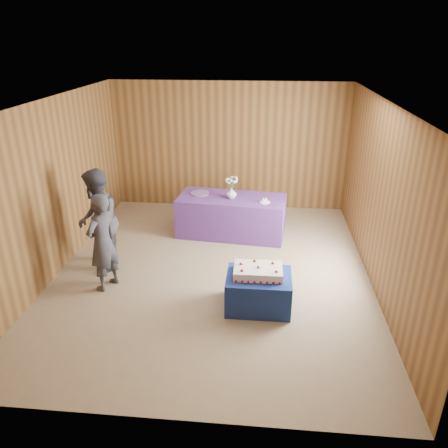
# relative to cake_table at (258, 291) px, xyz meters

# --- Properties ---
(ground) EXTENTS (6.00, 6.00, 0.00)m
(ground) POSITION_rel_cake_table_xyz_m (-0.76, 0.91, -0.25)
(ground) COLOR gray
(ground) RESTS_ON ground
(room_shell) EXTENTS (5.04, 6.04, 2.72)m
(room_shell) POSITION_rel_cake_table_xyz_m (-0.76, 0.91, 1.55)
(room_shell) COLOR brown
(room_shell) RESTS_ON ground
(cake_table) EXTENTS (0.90, 0.70, 0.50)m
(cake_table) POSITION_rel_cake_table_xyz_m (0.00, 0.00, 0.00)
(cake_table) COLOR navy
(cake_table) RESTS_ON ground
(serving_table) EXTENTS (2.08, 1.10, 0.75)m
(serving_table) POSITION_rel_cake_table_xyz_m (-0.57, 2.41, 0.12)
(serving_table) COLOR #5D328B
(serving_table) RESTS_ON ground
(sheet_cake) EXTENTS (0.71, 0.49, 0.16)m
(sheet_cake) POSITION_rel_cake_table_xyz_m (-0.02, 0.02, 0.31)
(sheet_cake) COLOR white
(sheet_cake) RESTS_ON cake_table
(vase) EXTENTS (0.19, 0.19, 0.20)m
(vase) POSITION_rel_cake_table_xyz_m (-0.58, 2.37, 0.60)
(vase) COLOR silver
(vase) RESTS_ON serving_table
(flower_spray) EXTENTS (0.24, 0.24, 0.18)m
(flower_spray) POSITION_rel_cake_table_xyz_m (-0.58, 2.37, 0.85)
(flower_spray) COLOR #376729
(flower_spray) RESTS_ON vase
(platter) EXTENTS (0.37, 0.37, 0.02)m
(platter) POSITION_rel_cake_table_xyz_m (-1.19, 2.56, 0.51)
(platter) COLOR #7251A3
(platter) RESTS_ON serving_table
(plate) EXTENTS (0.25, 0.25, 0.01)m
(plate) POSITION_rel_cake_table_xyz_m (0.05, 2.20, 0.51)
(plate) COLOR white
(plate) RESTS_ON serving_table
(cake_slice) EXTENTS (0.08, 0.07, 0.09)m
(cake_slice) POSITION_rel_cake_table_xyz_m (0.05, 2.20, 0.55)
(cake_slice) COLOR white
(cake_slice) RESTS_ON plate
(knife) EXTENTS (0.26, 0.04, 0.00)m
(knife) POSITION_rel_cake_table_xyz_m (0.12, 2.07, 0.50)
(knife) COLOR silver
(knife) RESTS_ON serving_table
(guest_left) EXTENTS (0.55, 0.65, 1.51)m
(guest_left) POSITION_rel_cake_table_xyz_m (-2.32, 0.31, 0.51)
(guest_left) COLOR #34353E
(guest_left) RESTS_ON ground
(guest_right) EXTENTS (0.86, 0.98, 1.69)m
(guest_right) POSITION_rel_cake_table_xyz_m (-2.58, 0.86, 0.59)
(guest_right) COLOR #363741
(guest_right) RESTS_ON ground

